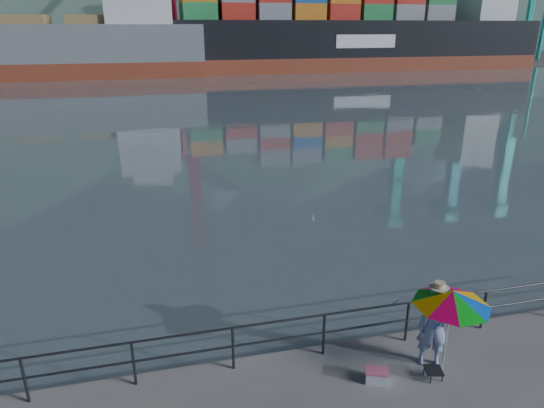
{
  "coord_description": "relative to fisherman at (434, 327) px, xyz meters",
  "views": [
    {
      "loc": [
        -2.25,
        -6.67,
        6.82
      ],
      "look_at": [
        0.91,
        6.0,
        2.0
      ],
      "focal_mm": 32.0,
      "sensor_mm": 36.0,
      "label": 1
    }
  ],
  "objects": [
    {
      "name": "container_ship",
      "position": [
        30.22,
        72.33,
        4.89
      ],
      "size": [
        64.06,
        10.68,
        18.1
      ],
      "color": "brown",
      "rests_on": "ground"
    },
    {
      "name": "far_dock",
      "position": [
        6.89,
        92.16,
        -0.91
      ],
      "size": [
        200.0,
        40.0,
        0.4
      ],
      "primitive_type": "cube",
      "color": "#514F4C",
      "rests_on": "ground"
    },
    {
      "name": "fishing_rod",
      "position": [
        -0.39,
        1.06,
        -0.91
      ],
      "size": [
        0.71,
        1.59,
        1.22
      ],
      "primitive_type": "cylinder",
      "rotation": [
        0.96,
        0.0,
        -0.41
      ],
      "color": "black",
      "rests_on": "ground"
    },
    {
      "name": "cooler_bag",
      "position": [
        -1.36,
        -0.25,
        -0.79
      ],
      "size": [
        0.5,
        0.43,
        0.25
      ],
      "primitive_type": "cube",
      "rotation": [
        0.0,
        0.0,
        -0.41
      ],
      "color": "silver",
      "rests_on": "ground"
    },
    {
      "name": "fisherman",
      "position": [
        0.0,
        0.0,
        0.0
      ],
      "size": [
        0.78,
        0.66,
        1.82
      ],
      "primitive_type": "imported",
      "rotation": [
        0.0,
        0.0,
        -0.4
      ],
      "color": "#2A4A8F",
      "rests_on": "ground"
    },
    {
      "name": "bulk_carrier",
      "position": [
        -19.24,
        68.76,
        3.27
      ],
      "size": [
        47.99,
        8.31,
        14.5
      ],
      "color": "brown",
      "rests_on": "ground"
    },
    {
      "name": "harbor_water",
      "position": [
        -3.11,
        129.16,
        -0.91
      ],
      "size": [
        500.0,
        280.0,
        0.0
      ],
      "primitive_type": "cube",
      "color": "slate",
      "rests_on": "ground"
    },
    {
      "name": "container_stacks",
      "position": [
        26.87,
        92.38,
        1.74
      ],
      "size": [
        58.0,
        5.4,
        7.8
      ],
      "color": "#267F3F",
      "rests_on": "ground"
    },
    {
      "name": "folding_stool",
      "position": [
        -0.19,
        -0.44,
        -0.79
      ],
      "size": [
        0.41,
        0.41,
        0.22
      ],
      "color": "black",
      "rests_on": "ground"
    },
    {
      "name": "guardrail",
      "position": [
        -3.11,
        0.86,
        -0.39
      ],
      "size": [
        22.0,
        0.06,
        1.03
      ],
      "color": "#2D3033",
      "rests_on": "ground"
    },
    {
      "name": "beach_umbrella",
      "position": [
        0.14,
        -0.26,
        0.83
      ],
      "size": [
        2.03,
        2.03,
        1.91
      ],
      "color": "white",
      "rests_on": "ground"
    }
  ]
}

